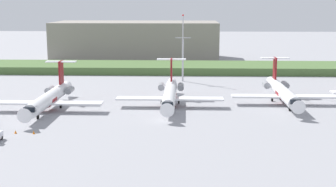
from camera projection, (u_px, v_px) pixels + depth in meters
name	position (u px, v px, depth m)	size (l,w,h in m)	color
ground_plane	(171.00, 92.00, 120.75)	(500.00, 500.00, 0.00)	#939399
grass_berm	(174.00, 68.00, 156.45)	(320.00, 20.00, 2.35)	#4C6B38
regional_jet_second	(49.00, 98.00, 100.07)	(22.81, 31.00, 9.00)	white
regional_jet_third	(170.00, 94.00, 104.41)	(22.81, 31.00, 9.00)	white
regional_jet_fourth	(283.00, 92.00, 106.90)	(22.81, 31.00, 9.00)	white
antenna_mast	(183.00, 54.00, 135.55)	(4.40, 0.50, 18.70)	#B2B2B7
distant_hangar	(136.00, 40.00, 189.63)	(63.12, 27.06, 14.44)	gray
safety_cone_front_marker	(16.00, 132.00, 82.55)	(0.44, 0.44, 0.55)	orange
safety_cone_mid_marker	(34.00, 132.00, 82.25)	(0.44, 0.44, 0.55)	orange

